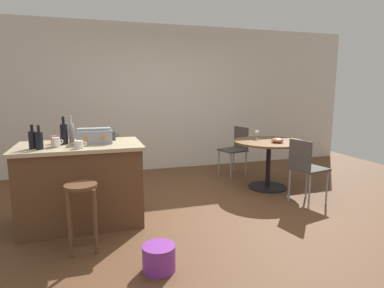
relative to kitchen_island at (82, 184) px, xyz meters
The scene contains 20 objects.
ground_plane 1.48m from the kitchen_island, ahead, with size 8.80×8.80×0.00m, color brown.
back_wall 2.85m from the kitchen_island, 58.81° to the left, with size 8.00×0.10×2.70m, color beige.
kitchen_island is the anchor object (origin of this frame).
wooden_stool 0.70m from the kitchen_island, 88.98° to the right, with size 0.30×0.30×0.66m.
dining_table 2.79m from the kitchen_island, 11.12° to the left, with size 1.08×1.08×0.74m.
folding_chair_near 2.84m from the kitchen_island, ahead, with size 0.48×0.48×0.88m.
folding_chair_far 2.94m from the kitchen_island, 28.41° to the left, with size 0.49×0.49×0.86m.
toolbox 0.57m from the kitchen_island, ahead, with size 0.38×0.24×0.18m.
bottle_0 0.70m from the kitchen_island, 151.32° to the right, with size 0.07×0.07×0.25m.
bottle_1 0.60m from the kitchen_island, 161.19° to the left, with size 0.08×0.08×0.31m.
bottle_2 0.60m from the kitchen_island, 121.00° to the left, with size 0.06×0.06×0.31m.
bottle_3 0.73m from the kitchen_island, 161.76° to the right, with size 0.08×0.08×0.25m.
cup_0 0.58m from the kitchen_island, 155.48° to the left, with size 0.11×0.08×0.09m.
cup_1 0.57m from the kitchen_island, 152.93° to the right, with size 0.11×0.08×0.10m.
cup_2 0.67m from the kitchen_island, 26.24° to the left, with size 0.11×0.07×0.11m.
cup_3 0.56m from the kitchen_island, 88.76° to the right, with size 0.12×0.09×0.08m.
cup_4 0.56m from the kitchen_island, 84.52° to the left, with size 0.11×0.07×0.09m.
wine_glass 2.76m from the kitchen_island, 15.63° to the left, with size 0.07×0.07×0.14m.
serving_bowl 2.81m from the kitchen_island, ahead, with size 0.18×0.18×0.07m, color #DB6651.
plastic_bucket 1.45m from the kitchen_island, 63.62° to the right, with size 0.28×0.28×0.23m, color purple.
Camera 1 is at (-1.28, -3.62, 1.54)m, focal length 30.43 mm.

